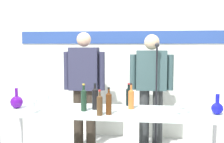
# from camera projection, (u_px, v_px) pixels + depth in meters

# --- Properties ---
(back_wall) EXTENTS (4.80, 0.11, 3.00)m
(back_wall) POSITION_uv_depth(u_px,v_px,m) (122.00, 45.00, 4.52)
(back_wall) COLOR white
(back_wall) RESTS_ON ground
(display_table) EXTENTS (2.63, 0.67, 0.74)m
(display_table) POSITION_uv_depth(u_px,v_px,m) (110.00, 115.00, 3.25)
(display_table) COLOR silver
(display_table) RESTS_ON ground
(decanter_blue_left) EXTENTS (0.15, 0.15, 0.25)m
(decanter_blue_left) POSITION_uv_depth(u_px,v_px,m) (17.00, 102.00, 3.35)
(decanter_blue_left) COLOR #550F8E
(decanter_blue_left) RESTS_ON display_table
(decanter_blue_right) EXTENTS (0.13, 0.13, 0.23)m
(decanter_blue_right) POSITION_uv_depth(u_px,v_px,m) (217.00, 108.00, 3.05)
(decanter_blue_right) COLOR #1316C0
(decanter_blue_right) RESTS_ON display_table
(presenter_left) EXTENTS (0.60, 0.22, 1.69)m
(presenter_left) POSITION_uv_depth(u_px,v_px,m) (84.00, 82.00, 4.01)
(presenter_left) COLOR #312920
(presenter_left) RESTS_ON ground
(presenter_right) EXTENTS (0.61, 0.22, 1.65)m
(presenter_right) POSITION_uv_depth(u_px,v_px,m) (151.00, 85.00, 3.89)
(presenter_right) COLOR #313436
(presenter_right) RESTS_ON ground
(wine_bottle_0) EXTENTS (0.07, 0.07, 0.31)m
(wine_bottle_0) POSITION_uv_depth(u_px,v_px,m) (131.00, 98.00, 3.30)
(wine_bottle_0) COLOR #CE6A2C
(wine_bottle_0) RESTS_ON display_table
(wine_bottle_1) EXTENTS (0.07, 0.07, 0.32)m
(wine_bottle_1) POSITION_uv_depth(u_px,v_px,m) (84.00, 99.00, 3.20)
(wine_bottle_1) COLOR #183222
(wine_bottle_1) RESTS_ON display_table
(wine_bottle_2) EXTENTS (0.07, 0.07, 0.31)m
(wine_bottle_2) POSITION_uv_depth(u_px,v_px,m) (95.00, 98.00, 3.28)
(wine_bottle_2) COLOR black
(wine_bottle_2) RESTS_ON display_table
(wine_bottle_3) EXTENTS (0.07, 0.07, 0.30)m
(wine_bottle_3) POSITION_uv_depth(u_px,v_px,m) (109.00, 103.00, 3.03)
(wine_bottle_3) COLOR #4D270E
(wine_bottle_3) RESTS_ON display_table
(wine_bottle_4) EXTENTS (0.07, 0.07, 0.28)m
(wine_bottle_4) POSITION_uv_depth(u_px,v_px,m) (100.00, 104.00, 3.00)
(wine_bottle_4) COLOR #4B321B
(wine_bottle_4) RESTS_ON display_table
(wine_bottle_5) EXTENTS (0.07, 0.07, 0.29)m
(wine_bottle_5) POSITION_uv_depth(u_px,v_px,m) (129.00, 96.00, 3.49)
(wine_bottle_5) COLOR black
(wine_bottle_5) RESTS_ON display_table
(wine_glass_left_0) EXTENTS (0.06, 0.06, 0.14)m
(wine_glass_left_0) POSITION_uv_depth(u_px,v_px,m) (32.00, 105.00, 3.07)
(wine_glass_left_0) COLOR white
(wine_glass_left_0) RESTS_ON display_table
(wine_glass_left_1) EXTENTS (0.06, 0.06, 0.15)m
(wine_glass_left_1) POSITION_uv_depth(u_px,v_px,m) (35.00, 102.00, 3.17)
(wine_glass_left_1) COLOR white
(wine_glass_left_1) RESTS_ON display_table
(wine_glass_left_2) EXTENTS (0.06, 0.06, 0.15)m
(wine_glass_left_2) POSITION_uv_depth(u_px,v_px,m) (47.00, 98.00, 3.41)
(wine_glass_left_2) COLOR white
(wine_glass_left_2) RESTS_ON display_table
(wine_glass_right_0) EXTENTS (0.06, 0.06, 0.13)m
(wine_glass_right_0) POSITION_uv_depth(u_px,v_px,m) (177.00, 107.00, 3.01)
(wine_glass_right_0) COLOR white
(wine_glass_right_0) RESTS_ON display_table
(wine_glass_right_1) EXTENTS (0.07, 0.07, 0.15)m
(wine_glass_right_1) POSITION_uv_depth(u_px,v_px,m) (186.00, 104.00, 3.08)
(wine_glass_right_1) COLOR white
(wine_glass_right_1) RESTS_ON display_table
(wine_glass_right_2) EXTENTS (0.07, 0.07, 0.13)m
(wine_glass_right_2) POSITION_uv_depth(u_px,v_px,m) (181.00, 102.00, 3.26)
(wine_glass_right_2) COLOR white
(wine_glass_right_2) RESTS_ON display_table
(microphone_stand) EXTENTS (0.20, 0.20, 1.53)m
(microphone_stand) POSITION_uv_depth(u_px,v_px,m) (156.00, 119.00, 3.72)
(microphone_stand) COLOR black
(microphone_stand) RESTS_ON ground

